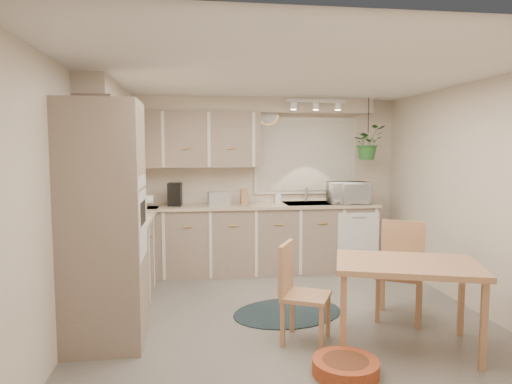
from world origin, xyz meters
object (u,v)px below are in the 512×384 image
Objects in this scene: microwave at (349,190)px; chair_back at (400,272)px; chair_left at (306,293)px; braided_rug at (288,312)px; pet_bed at (345,367)px; dining_table at (406,304)px.

chair_back is at bearing -91.34° from microwave.
chair_left is 0.83m from braided_rug.
microwave is (1.02, 2.90, 1.07)m from pet_bed.
braided_rug is 2.25m from microwave.
chair_left reaches higher than dining_table.
chair_back is 1.21m from braided_rug.
chair_back is (0.23, 0.61, 0.11)m from dining_table.
braided_rug is (-0.01, 0.71, -0.43)m from chair_left.
chair_back reaches higher than braided_rug.
chair_left is 0.90× the size of chair_back.
microwave reaches higher than pet_bed.
braided_rug is at bearing 132.42° from dining_table.
braided_rug is at bearing 14.81° from chair_back.
chair_left is 2.64m from microwave.
chair_back is at bearing -16.06° from braided_rug.
pet_bed is at bearing -83.03° from braided_rug.
dining_table is at bearing 102.32° from chair_left.
pet_bed is at bearing -107.39° from microwave.
microwave is at bearing 70.61° from pet_bed.
chair_back reaches higher than dining_table.
dining_table is 1.30m from braided_rug.
braided_rug is 2.13× the size of microwave.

